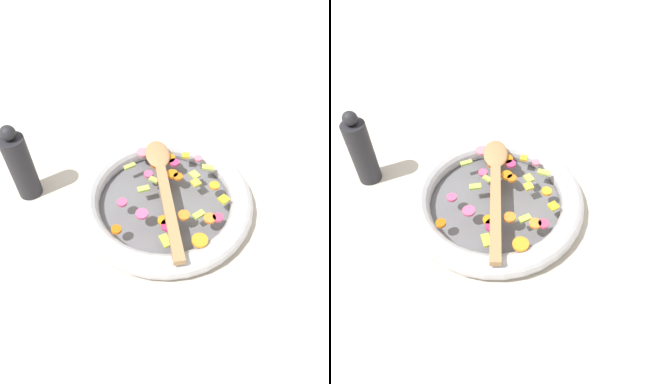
% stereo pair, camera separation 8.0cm
% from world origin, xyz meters
% --- Properties ---
extents(ground_plane, '(4.00, 4.00, 0.00)m').
position_xyz_m(ground_plane, '(0.00, 0.00, 0.00)').
color(ground_plane, beige).
extents(skillet, '(0.39, 0.39, 0.05)m').
position_xyz_m(skillet, '(0.00, 0.00, 0.02)').
color(skillet, slate).
rests_on(skillet, ground_plane).
extents(chopped_vegetables, '(0.31, 0.29, 0.01)m').
position_xyz_m(chopped_vegetables, '(0.01, 0.01, 0.05)').
color(chopped_vegetables, orange).
rests_on(chopped_vegetables, skillet).
extents(wooden_spoon, '(0.32, 0.19, 0.01)m').
position_xyz_m(wooden_spoon, '(-0.02, 0.01, 0.06)').
color(wooden_spoon, '#A87F51').
rests_on(wooden_spoon, chopped_vegetables).
extents(pepper_mill, '(0.05, 0.05, 0.19)m').
position_xyz_m(pepper_mill, '(-0.22, -0.23, 0.09)').
color(pepper_mill, '#232328').
rests_on(pepper_mill, ground_plane).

